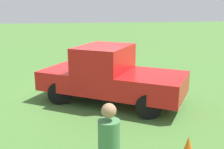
# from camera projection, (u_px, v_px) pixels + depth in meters

# --- Properties ---
(ground_plane) EXTENTS (80.00, 80.00, 0.00)m
(ground_plane) POSITION_uv_depth(u_px,v_px,m) (91.00, 94.00, 9.41)
(ground_plane) COLOR #477533
(pickup_truck) EXTENTS (4.77, 4.00, 1.78)m
(pickup_truck) POSITION_uv_depth(u_px,v_px,m) (109.00, 74.00, 8.50)
(pickup_truck) COLOR black
(pickup_truck) RESTS_ON ground_plane
(traffic_cone) EXTENTS (0.32, 0.32, 0.55)m
(traffic_cone) POSITION_uv_depth(u_px,v_px,m) (188.00, 149.00, 5.28)
(traffic_cone) COLOR orange
(traffic_cone) RESTS_ON ground_plane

